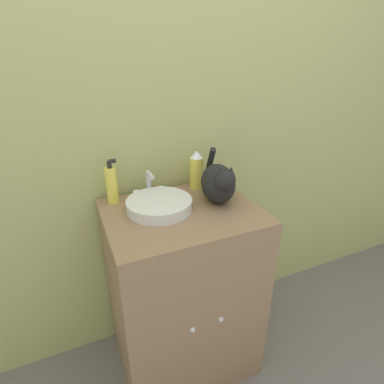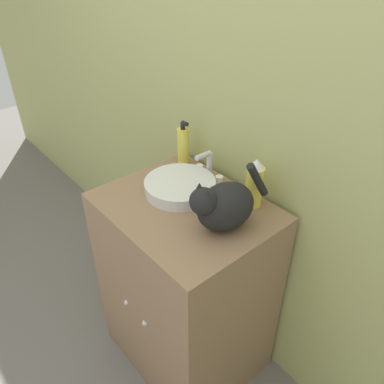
% 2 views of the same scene
% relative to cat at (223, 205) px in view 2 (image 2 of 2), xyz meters
% --- Properties ---
extents(ground_plane, '(8.00, 8.00, 0.00)m').
position_rel_cat_xyz_m(ground_plane, '(-0.18, -0.28, -1.00)').
color(ground_plane, slate).
extents(wall_back, '(6.00, 0.05, 2.50)m').
position_rel_cat_xyz_m(wall_back, '(-0.18, 0.29, 0.25)').
color(wall_back, tan).
rests_on(wall_back, ground_plane).
extents(vanity_cabinet, '(0.66, 0.54, 0.91)m').
position_rel_cat_xyz_m(vanity_cabinet, '(-0.18, -0.02, -0.55)').
color(vanity_cabinet, '#8C6B4C').
rests_on(vanity_cabinet, ground_plane).
extents(sink_basin, '(0.28, 0.28, 0.05)m').
position_rel_cat_xyz_m(sink_basin, '(-0.27, 0.03, -0.07)').
color(sink_basin, silver).
rests_on(sink_basin, vanity_cabinet).
extents(faucet, '(0.15, 0.09, 0.13)m').
position_rel_cat_xyz_m(faucet, '(-0.27, 0.18, -0.04)').
color(faucet, silver).
rests_on(faucet, vanity_cabinet).
extents(cat, '(0.19, 0.32, 0.23)m').
position_rel_cat_xyz_m(cat, '(0.00, 0.00, 0.00)').
color(cat, black).
rests_on(cat, vanity_cabinet).
extents(soap_bottle, '(0.05, 0.05, 0.20)m').
position_rel_cat_xyz_m(soap_bottle, '(-0.44, 0.19, -0.01)').
color(soap_bottle, '#EADB4C').
rests_on(soap_bottle, vanity_cabinet).
extents(spray_bottle, '(0.07, 0.07, 0.19)m').
position_rel_cat_xyz_m(spray_bottle, '(-0.03, 0.19, -0.00)').
color(spray_bottle, '#EADB4C').
rests_on(spray_bottle, vanity_cabinet).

